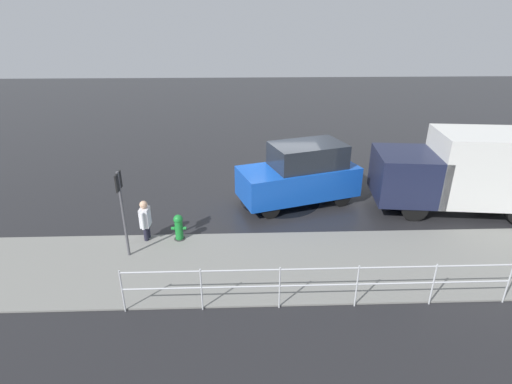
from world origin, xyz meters
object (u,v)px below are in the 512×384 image
object	(u,v)px
delivery_truck	(468,170)
moving_hatchback	(300,174)
pedestrian	(145,219)
sign_post	(122,203)
fire_hydrant	(179,228)

from	to	relation	value
delivery_truck	moving_hatchback	bearing A→B (deg)	-7.89
delivery_truck	pedestrian	size ratio (longest dim) A/B	4.58
sign_post	delivery_truck	bearing A→B (deg)	-166.38
sign_post	moving_hatchback	bearing A→B (deg)	-147.29
moving_hatchback	fire_hydrant	size ratio (longest dim) A/B	5.28
fire_hydrant	pedestrian	bearing A→B (deg)	-3.37
pedestrian	moving_hatchback	bearing A→B (deg)	-153.22
delivery_truck	pedestrian	distance (m)	10.04
moving_hatchback	pedestrian	distance (m)	5.24
fire_hydrant	pedestrian	xyz separation A→B (m)	(0.92, -0.05, 0.28)
delivery_truck	fire_hydrant	xyz separation A→B (m)	(8.97, 1.69, -0.97)
moving_hatchback	pedestrian	world-z (taller)	moving_hatchback
delivery_truck	fire_hydrant	bearing A→B (deg)	10.64
moving_hatchback	delivery_truck	size ratio (longest dim) A/B	0.76
sign_post	fire_hydrant	bearing A→B (deg)	-147.34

